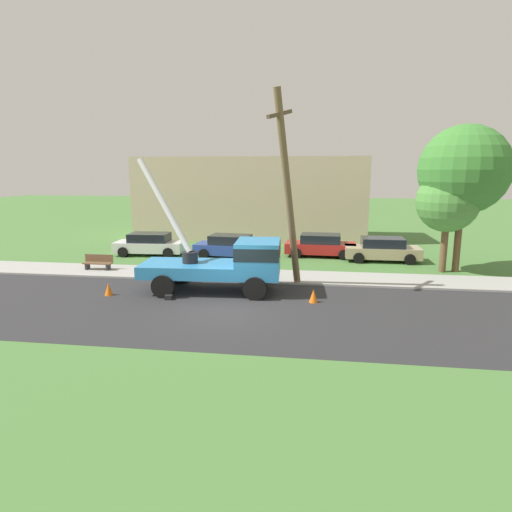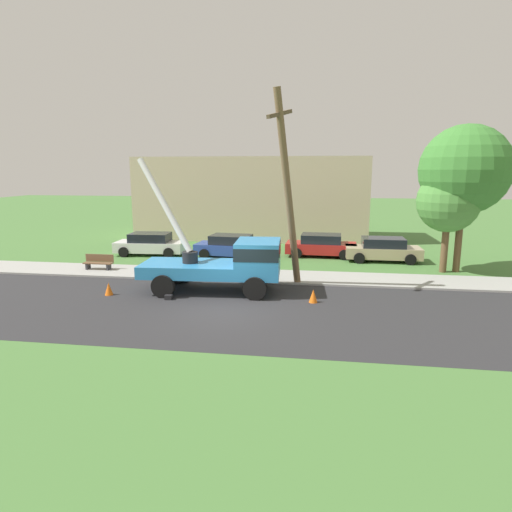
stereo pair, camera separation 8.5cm
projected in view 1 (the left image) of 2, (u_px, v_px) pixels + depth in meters
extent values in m
plane|color=#477538|center=(265.00, 253.00, 28.82)|extent=(120.00, 120.00, 0.00)
cube|color=#2B2B2D|center=(228.00, 310.00, 17.16)|extent=(80.00, 8.29, 0.01)
cube|color=#9E9E99|center=(249.00, 276.00, 22.50)|extent=(80.00, 2.73, 0.10)
cube|color=#2D84C6|center=(190.00, 269.00, 19.69)|extent=(4.43, 2.65, 0.55)
cube|color=#2D84C6|center=(258.00, 258.00, 19.34)|extent=(2.04, 2.51, 1.60)
cube|color=#19232D|center=(258.00, 251.00, 19.27)|extent=(2.06, 2.53, 0.56)
cylinder|color=black|center=(190.00, 257.00, 19.59)|extent=(0.70, 0.70, 0.50)
cylinder|color=silver|center=(164.00, 205.00, 19.88)|extent=(2.95, 1.50, 4.26)
cube|color=black|center=(169.00, 297.00, 18.50)|extent=(0.32, 0.32, 0.20)
cube|color=black|center=(185.00, 280.00, 21.34)|extent=(0.32, 0.32, 0.20)
cylinder|color=black|center=(255.00, 288.00, 18.37)|extent=(1.00, 0.30, 1.00)
cylinder|color=black|center=(259.00, 275.00, 20.72)|extent=(1.00, 0.30, 1.00)
cylinder|color=black|center=(163.00, 286.00, 18.70)|extent=(1.00, 0.30, 1.00)
cylinder|color=black|center=(178.00, 273.00, 21.04)|extent=(1.00, 0.30, 1.00)
cylinder|color=brown|center=(288.00, 193.00, 19.47)|extent=(1.35, 2.21, 8.84)
cube|color=brown|center=(280.00, 114.00, 18.21)|extent=(0.96, 1.67, 0.56)
cone|color=orange|center=(313.00, 296.00, 18.06)|extent=(0.36, 0.36, 0.56)
cone|color=orange|center=(109.00, 289.00, 19.10)|extent=(0.36, 0.36, 0.56)
cube|color=silver|center=(150.00, 246.00, 28.16)|extent=(4.50, 2.05, 0.65)
cube|color=black|center=(149.00, 237.00, 28.05)|extent=(2.55, 1.79, 0.55)
cylinder|color=black|center=(168.00, 253.00, 27.21)|extent=(0.64, 0.22, 0.64)
cylinder|color=black|center=(176.00, 248.00, 28.97)|extent=(0.64, 0.22, 0.64)
cylinder|color=black|center=(123.00, 252.00, 27.45)|extent=(0.64, 0.22, 0.64)
cylinder|color=black|center=(133.00, 247.00, 29.21)|extent=(0.64, 0.22, 0.64)
cube|color=#263F99|center=(230.00, 249.00, 27.33)|extent=(4.55, 2.22, 0.65)
cube|color=black|center=(230.00, 239.00, 27.21)|extent=(2.61, 1.89, 0.55)
cylinder|color=black|center=(249.00, 256.00, 26.18)|extent=(0.64, 0.22, 0.64)
cylinder|color=black|center=(256.00, 251.00, 27.90)|extent=(0.64, 0.22, 0.64)
cylinder|color=black|center=(204.00, 254.00, 26.85)|extent=(0.64, 0.22, 0.64)
cylinder|color=black|center=(213.00, 249.00, 28.57)|extent=(0.64, 0.22, 0.64)
cube|color=#B21E1E|center=(320.00, 248.00, 27.69)|extent=(4.47, 1.98, 0.65)
cube|color=black|center=(321.00, 238.00, 27.58)|extent=(2.53, 1.76, 0.55)
cylinder|color=black|center=(344.00, 255.00, 26.61)|extent=(0.64, 0.22, 0.64)
cylinder|color=black|center=(343.00, 250.00, 28.35)|extent=(0.64, 0.22, 0.64)
cylinder|color=black|center=(296.00, 253.00, 27.13)|extent=(0.64, 0.22, 0.64)
cylinder|color=black|center=(299.00, 248.00, 28.87)|extent=(0.64, 0.22, 0.64)
cube|color=tan|center=(382.00, 252.00, 26.25)|extent=(4.40, 1.81, 0.65)
cube|color=black|center=(383.00, 242.00, 26.14)|extent=(2.47, 1.66, 0.55)
cylinder|color=black|center=(410.00, 259.00, 25.22)|extent=(0.64, 0.22, 0.64)
cylinder|color=black|center=(404.00, 254.00, 26.97)|extent=(0.64, 0.22, 0.64)
cylinder|color=black|center=(359.00, 258.00, 25.62)|extent=(0.64, 0.22, 0.64)
cylinder|color=black|center=(356.00, 252.00, 27.37)|extent=(0.64, 0.22, 0.64)
cube|color=brown|center=(98.00, 263.00, 23.58)|extent=(1.60, 0.44, 0.06)
cube|color=brown|center=(99.00, 258.00, 23.73)|extent=(1.60, 0.06, 0.40)
cube|color=#333338|center=(88.00, 267.00, 23.71)|extent=(0.10, 0.40, 0.45)
cube|color=#333338|center=(108.00, 268.00, 23.54)|extent=(0.10, 0.40, 0.45)
cylinder|color=brown|center=(445.00, 239.00, 23.22)|extent=(0.36, 0.36, 3.55)
sphere|color=#4C8C3D|center=(448.00, 201.00, 22.82)|extent=(3.24, 3.24, 3.24)
cylinder|color=brown|center=(459.00, 225.00, 23.15)|extent=(0.36, 0.36, 5.07)
sphere|color=#3D7F33|center=(464.00, 170.00, 22.59)|extent=(4.63, 4.63, 4.63)
cube|color=#C6B293|center=(252.00, 198.00, 35.24)|extent=(18.00, 6.00, 6.40)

